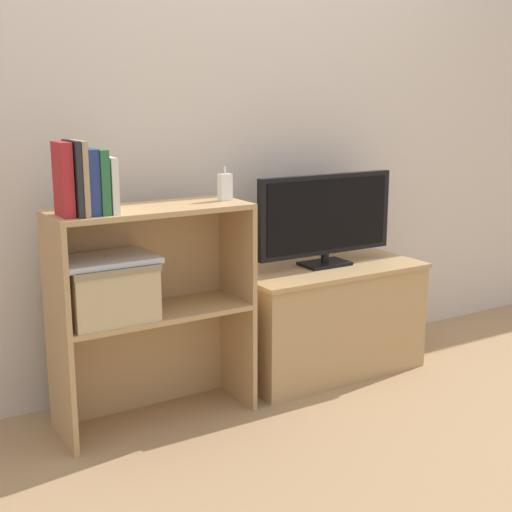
% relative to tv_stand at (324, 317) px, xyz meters
% --- Properties ---
extents(ground_plane, '(16.00, 16.00, 0.00)m').
position_rel_tv_stand_xyz_m(ground_plane, '(-0.42, -0.23, -0.25)').
color(ground_plane, '#A37F56').
extents(wall_back, '(10.00, 0.05, 2.40)m').
position_rel_tv_stand_xyz_m(wall_back, '(-0.42, 0.26, 0.95)').
color(wall_back, beige).
rests_on(wall_back, ground_plane).
extents(tv_stand, '(0.88, 0.47, 0.50)m').
position_rel_tv_stand_xyz_m(tv_stand, '(0.00, 0.00, 0.00)').
color(tv_stand, tan).
rests_on(tv_stand, ground_plane).
extents(tv, '(0.71, 0.14, 0.42)m').
position_rel_tv_stand_xyz_m(tv, '(-0.00, -0.00, 0.47)').
color(tv, black).
rests_on(tv, tv_stand).
extents(bookshelf_lower_tier, '(0.76, 0.30, 0.45)m').
position_rel_tv_stand_xyz_m(bookshelf_lower_tier, '(-0.88, -0.02, 0.03)').
color(bookshelf_lower_tier, tan).
rests_on(bookshelf_lower_tier, ground_plane).
extents(bookshelf_upper_tier, '(0.76, 0.30, 0.40)m').
position_rel_tv_stand_xyz_m(bookshelf_upper_tier, '(-0.88, -0.02, 0.46)').
color(bookshelf_upper_tier, tan).
rests_on(bookshelf_upper_tier, bookshelf_lower_tier).
extents(book_crimson, '(0.04, 0.13, 0.25)m').
position_rel_tv_stand_xyz_m(book_crimson, '(-1.21, -0.12, 0.73)').
color(book_crimson, '#B22328').
rests_on(book_crimson, bookshelf_upper_tier).
extents(book_charcoal, '(0.02, 0.16, 0.26)m').
position_rel_tv_stand_xyz_m(book_charcoal, '(-1.18, -0.12, 0.73)').
color(book_charcoal, '#232328').
rests_on(book_charcoal, bookshelf_upper_tier).
extents(book_tan, '(0.02, 0.15, 0.26)m').
position_rel_tv_stand_xyz_m(book_tan, '(-1.16, -0.12, 0.73)').
color(book_tan, tan).
rests_on(book_tan, bookshelf_upper_tier).
extents(book_navy, '(0.04, 0.13, 0.23)m').
position_rel_tv_stand_xyz_m(book_navy, '(-1.12, -0.12, 0.72)').
color(book_navy, navy).
rests_on(book_navy, bookshelf_upper_tier).
extents(book_forest, '(0.03, 0.15, 0.23)m').
position_rel_tv_stand_xyz_m(book_forest, '(-1.09, -0.12, 0.71)').
color(book_forest, '#286638').
rests_on(book_forest, bookshelf_upper_tier).
extents(book_ivory, '(0.03, 0.15, 0.20)m').
position_rel_tv_stand_xyz_m(book_ivory, '(-1.05, -0.12, 0.70)').
color(book_ivory, silver).
rests_on(book_ivory, bookshelf_upper_tier).
extents(baby_monitor, '(0.05, 0.03, 0.14)m').
position_rel_tv_stand_xyz_m(baby_monitor, '(-0.56, -0.08, 0.66)').
color(baby_monitor, white).
rests_on(baby_monitor, bookshelf_upper_tier).
extents(storage_basket_left, '(0.32, 0.26, 0.22)m').
position_rel_tv_stand_xyz_m(storage_basket_left, '(-1.07, -0.09, 0.32)').
color(storage_basket_left, tan).
rests_on(storage_basket_left, bookshelf_lower_tier).
extents(laptop, '(0.35, 0.25, 0.02)m').
position_rel_tv_stand_xyz_m(laptop, '(-1.07, -0.09, 0.43)').
color(laptop, '#BCBCC1').
rests_on(laptop, storage_basket_left).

